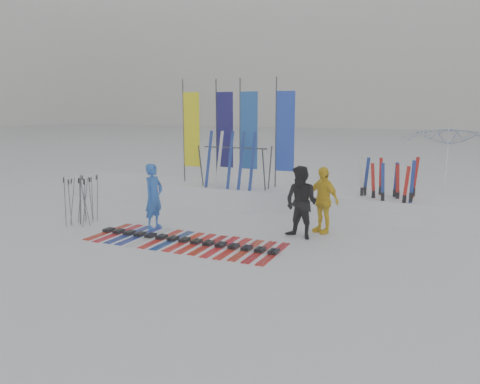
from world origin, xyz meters
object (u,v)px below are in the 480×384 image
at_px(person_blue, 154,196).
at_px(person_black, 301,203).
at_px(ski_row, 184,240).
at_px(ski_rack, 235,161).
at_px(person_yellow, 323,200).
at_px(tent_canopy, 446,168).

bearing_deg(person_blue, person_black, -77.84).
bearing_deg(ski_row, ski_rack, 97.26).
height_order(person_black, person_yellow, person_black).
xyz_separation_m(person_blue, ski_rack, (0.83, 2.96, 0.59)).
bearing_deg(tent_canopy, person_yellow, -124.62).
relative_size(person_black, ski_row, 0.38).
bearing_deg(ski_rack, person_blue, -105.69).
relative_size(person_blue, tent_canopy, 0.58).
height_order(person_blue, ski_rack, ski_rack).
distance_m(person_yellow, tent_canopy, 4.59).
distance_m(ski_row, ski_rack, 4.00).
relative_size(person_blue, person_black, 0.97).
height_order(person_yellow, ski_row, person_yellow).
relative_size(person_blue, ski_rack, 0.78).
distance_m(person_yellow, ski_row, 3.37).
xyz_separation_m(person_blue, tent_canopy, (6.47, 5.03, 0.44)).
bearing_deg(ski_row, person_yellow, 38.61).
bearing_deg(person_blue, tent_canopy, -49.20).
relative_size(person_yellow, tent_canopy, 0.57).
xyz_separation_m(person_blue, person_black, (3.56, 0.58, 0.03)).
xyz_separation_m(person_yellow, tent_canopy, (2.59, 3.76, 0.45)).
height_order(person_blue, ski_row, person_blue).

